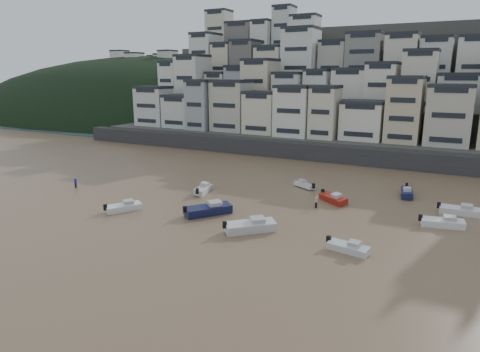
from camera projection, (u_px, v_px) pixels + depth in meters
The scene contains 17 objects.
ground at pixel (38, 287), 37.19m from camera, with size 400.00×400.00×0.00m, color #886949.
sea_strip at pixel (146, 111), 211.86m from camera, with size 340.00×340.00×0.00m, color #4E626F.
harbor_wall at pixel (345, 155), 88.05m from camera, with size 140.00×3.00×3.50m, color #38383A.
hillside at pixel (402, 92), 117.47m from camera, with size 141.04×66.00×50.00m.
headland at pixel (157, 114), 196.43m from camera, with size 216.00×135.00×53.33m.
boat_a at pixel (250, 225), 49.86m from camera, with size 6.53×2.14×1.78m, color silver, non-canonical shape.
boat_b at pixel (348, 246), 44.21m from camera, with size 4.74×1.55×1.29m, color silver, non-canonical shape.
boat_c at pixel (208, 208), 55.94m from camera, with size 6.81×2.23×1.86m, color #141941, non-canonical shape.
boat_d at pixel (443, 221), 51.47m from camera, with size 5.36×1.75×1.46m, color white, non-canonical shape.
boat_e at pixel (333, 198), 61.34m from camera, with size 5.21×1.71×1.42m, color maroon, non-canonical shape.
boat_f at pixel (203, 188), 66.26m from camera, with size 5.22×1.71×1.42m, color silver, non-canonical shape.
boat_g at pixel (460, 209), 55.96m from camera, with size 5.45×1.78×1.49m, color silver, non-canonical shape.
boat_h at pixel (305, 184), 69.21m from camera, with size 4.36×1.43×1.19m, color silver, non-canonical shape.
boat_i at pixel (407, 191), 64.56m from camera, with size 5.56×1.82×1.52m, color #141940, non-canonical shape.
boat_j at pixel (123, 206), 57.52m from camera, with size 5.10×1.67×1.39m, color white, non-canonical shape.
person_blue at pixel (76, 182), 69.32m from camera, with size 0.44×0.44×1.74m, color #261BCC, non-canonical shape.
person_pink at pixel (316, 202), 58.82m from camera, with size 0.44×0.44×1.74m, color #C08794, non-canonical shape.
Camera 1 is at (31.41, -21.71, 18.08)m, focal length 32.00 mm.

